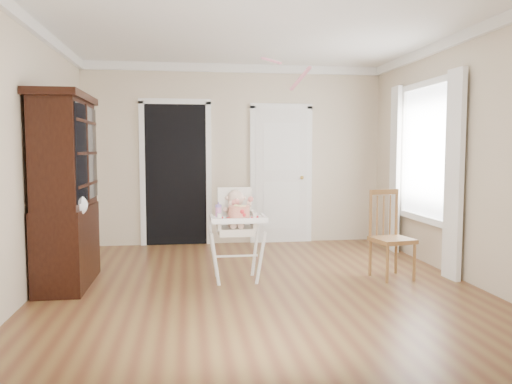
{
  "coord_description": "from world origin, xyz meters",
  "views": [
    {
      "loc": [
        -0.74,
        -5.06,
        1.42
      ],
      "look_at": [
        -0.01,
        0.19,
        0.98
      ],
      "focal_mm": 35.0,
      "sensor_mm": 36.0,
      "label": 1
    }
  ],
  "objects": [
    {
      "name": "baby",
      "position": [
        -0.21,
        0.31,
        0.77
      ],
      "size": [
        0.29,
        0.22,
        0.43
      ],
      "rotation": [
        0.0,
        0.0,
        -0.0
      ],
      "color": "beige",
      "rests_on": "high_chair"
    },
    {
      "name": "crown_molding",
      "position": [
        0.0,
        0.0,
        2.64
      ],
      "size": [
        4.5,
        5.0,
        0.12
      ],
      "primitive_type": null,
      "color": "white",
      "rests_on": "ceiling"
    },
    {
      "name": "dining_chair",
      "position": [
        1.51,
        0.17,
        0.46
      ],
      "size": [
        0.47,
        0.47,
        0.98
      ],
      "rotation": [
        0.0,
        0.0,
        0.19
      ],
      "color": "brown",
      "rests_on": "floor"
    },
    {
      "name": "window_right",
      "position": [
        2.18,
        0.8,
        1.29
      ],
      "size": [
        0.13,
        1.84,
        2.3
      ],
      "color": "white",
      "rests_on": "wall_right"
    },
    {
      "name": "wall_back",
      "position": [
        0.0,
        2.5,
        1.35
      ],
      "size": [
        4.5,
        0.0,
        4.5
      ],
      "primitive_type": "plane",
      "rotation": [
        1.57,
        0.0,
        0.0
      ],
      "color": "#C5B39A",
      "rests_on": "floor"
    },
    {
      "name": "wall_right",
      "position": [
        2.25,
        0.0,
        1.35
      ],
      "size": [
        0.0,
        5.0,
        5.0
      ],
      "primitive_type": "plane",
      "rotation": [
        1.57,
        0.0,
        -1.57
      ],
      "color": "#C5B39A",
      "rests_on": "floor"
    },
    {
      "name": "streamer",
      "position": [
        0.1,
        -0.13,
        2.3
      ],
      "size": [
        0.13,
        0.48,
        0.15
      ],
      "primitive_type": null,
      "rotation": [
        0.26,
        0.0,
        0.21
      ],
      "color": "pink",
      "rests_on": "ceiling"
    },
    {
      "name": "cake",
      "position": [
        -0.21,
        0.04,
        0.78
      ],
      "size": [
        0.29,
        0.29,
        0.13
      ],
      "color": "silver",
      "rests_on": "high_chair"
    },
    {
      "name": "doorway",
      "position": [
        -0.9,
        2.48,
        1.11
      ],
      "size": [
        1.06,
        0.05,
        2.22
      ],
      "color": "black",
      "rests_on": "wall_back"
    },
    {
      "name": "high_chair",
      "position": [
        -0.21,
        0.28,
        0.64
      ],
      "size": [
        0.6,
        0.73,
        1.03
      ],
      "rotation": [
        0.0,
        0.0,
        -0.0
      ],
      "color": "white",
      "rests_on": "floor"
    },
    {
      "name": "wall_left",
      "position": [
        -2.25,
        0.0,
        1.35
      ],
      "size": [
        0.0,
        5.0,
        5.0
      ],
      "primitive_type": "plane",
      "rotation": [
        1.57,
        0.0,
        1.57
      ],
      "color": "#C5B39A",
      "rests_on": "floor"
    },
    {
      "name": "sippy_cup",
      "position": [
        -0.41,
        0.21,
        0.79
      ],
      "size": [
        0.07,
        0.07,
        0.16
      ],
      "rotation": [
        0.0,
        0.0,
        -0.0
      ],
      "color": "#CE7DB4",
      "rests_on": "high_chair"
    },
    {
      "name": "closet_door",
      "position": [
        0.7,
        2.48,
        1.02
      ],
      "size": [
        0.96,
        0.09,
        2.13
      ],
      "color": "white",
      "rests_on": "wall_back"
    },
    {
      "name": "floor",
      "position": [
        0.0,
        0.0,
        0.0
      ],
      "size": [
        5.0,
        5.0,
        0.0
      ],
      "primitive_type": "plane",
      "color": "brown",
      "rests_on": "ground"
    },
    {
      "name": "ceiling",
      "position": [
        0.0,
        0.0,
        2.7
      ],
      "size": [
        5.0,
        5.0,
        0.0
      ],
      "primitive_type": "plane",
      "rotation": [
        3.14,
        0.0,
        0.0
      ],
      "color": "white",
      "rests_on": "wall_back"
    },
    {
      "name": "china_cabinet",
      "position": [
        -1.99,
        0.34,
        1.0
      ],
      "size": [
        0.53,
        1.19,
        2.0
      ],
      "color": "black",
      "rests_on": "floor"
    }
  ]
}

